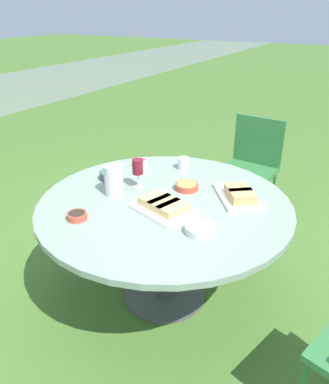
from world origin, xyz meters
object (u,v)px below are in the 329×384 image
object	(u,v)px
chair_near_right	(251,161)
wine_glass	(138,168)
water_pitcher	(114,180)
dining_table	(165,214)

from	to	relation	value
chair_near_right	wine_glass	size ratio (longest dim) A/B	4.70
chair_near_right	water_pitcher	size ratio (longest dim) A/B	4.76
dining_table	chair_near_right	world-z (taller)	chair_near_right
dining_table	water_pitcher	xyz separation A→B (m)	(-0.07, 0.31, 0.18)
chair_near_right	wine_glass	distance (m)	1.34
chair_near_right	water_pitcher	world-z (taller)	water_pitcher
chair_near_right	water_pitcher	distance (m)	1.49
dining_table	water_pitcher	world-z (taller)	water_pitcher
dining_table	chair_near_right	distance (m)	1.34
chair_near_right	water_pitcher	xyz separation A→B (m)	(-1.40, 0.43, 0.28)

